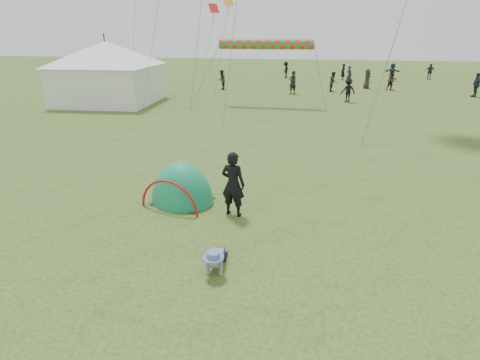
% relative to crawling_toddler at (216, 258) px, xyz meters
% --- Properties ---
extents(ground, '(140.00, 140.00, 0.00)m').
position_rel_crawling_toddler_xyz_m(ground, '(0.49, -0.14, -0.28)').
color(ground, '#294B15').
extents(crawling_toddler, '(0.55, 0.76, 0.56)m').
position_rel_crawling_toddler_xyz_m(crawling_toddler, '(0.00, 0.00, 0.00)').
color(crawling_toddler, black).
rests_on(crawling_toddler, ground).
extents(popup_tent, '(2.11, 1.86, 2.36)m').
position_rel_crawling_toddler_xyz_m(popup_tent, '(-1.78, 3.04, -0.28)').
color(popup_tent, '#09774C').
rests_on(popup_tent, ground).
extents(standing_adult, '(0.69, 0.52, 1.73)m').
position_rel_crawling_toddler_xyz_m(standing_adult, '(-0.19, 2.52, 0.58)').
color(standing_adult, black).
rests_on(standing_adult, ground).
extents(event_marquee, '(6.76, 6.76, 4.36)m').
position_rel_crawling_toddler_xyz_m(event_marquee, '(-12.18, 17.89, 1.90)').
color(event_marquee, white).
rests_on(event_marquee, ground).
extents(crowd_person_0, '(0.60, 0.70, 1.63)m').
position_rel_crawling_toddler_xyz_m(crowd_person_0, '(4.41, 35.42, 0.53)').
color(crowd_person_0, black).
rests_on(crowd_person_0, ground).
extents(crowd_person_1, '(1.04, 0.94, 1.75)m').
position_rel_crawling_toddler_xyz_m(crowd_person_1, '(8.04, 28.21, 0.59)').
color(crowd_person_1, '#342421').
rests_on(crowd_person_1, ground).
extents(crowd_person_2, '(0.97, 0.45, 1.62)m').
position_rel_crawling_toddler_xyz_m(crowd_person_2, '(13.40, 37.68, 0.53)').
color(crowd_person_2, '#1F2A2F').
rests_on(crowd_person_2, ground).
extents(crowd_person_3, '(1.19, 0.90, 1.63)m').
position_rel_crawling_toddler_xyz_m(crowd_person_3, '(3.96, 21.40, 0.53)').
color(crowd_person_3, black).
rests_on(crowd_person_3, ground).
extents(crowd_person_4, '(0.76, 0.94, 1.66)m').
position_rel_crawling_toddler_xyz_m(crowd_person_4, '(6.10, 29.08, 0.55)').
color(crowd_person_4, '#32231F').
rests_on(crowd_person_4, ground).
extents(crowd_person_5, '(1.65, 1.22, 1.73)m').
position_rel_crawling_toddler_xyz_m(crowd_person_5, '(9.31, 35.71, 0.58)').
color(crowd_person_5, '#242D43').
rests_on(crowd_person_5, ground).
extents(crowd_person_6, '(0.68, 0.71, 1.64)m').
position_rel_crawling_toddler_xyz_m(crowd_person_6, '(4.82, 32.47, 0.54)').
color(crowd_person_6, black).
rests_on(crowd_person_6, ground).
extents(crowd_person_7, '(0.74, 0.88, 1.62)m').
position_rel_crawling_toddler_xyz_m(crowd_person_7, '(3.12, 26.46, 0.53)').
color(crowd_person_7, '#352D22').
rests_on(crowd_person_7, ground).
extents(crowd_person_8, '(0.49, 0.99, 1.63)m').
position_rel_crawling_toddler_xyz_m(crowd_person_8, '(-18.48, 36.31, 0.53)').
color(crowd_person_8, black).
rests_on(crowd_person_8, ground).
extents(crowd_person_9, '(0.88, 1.23, 1.72)m').
position_rel_crawling_toddler_xyz_m(crowd_person_9, '(-1.61, 36.24, 0.58)').
color(crowd_person_9, black).
rests_on(crowd_person_9, ground).
extents(crowd_person_11, '(1.54, 0.51, 1.66)m').
position_rel_crawling_toddler_xyz_m(crowd_person_11, '(-11.64, 23.52, 0.55)').
color(crowd_person_11, '#1B242A').
rests_on(crowd_person_11, ground).
extents(crowd_person_12, '(0.78, 0.74, 1.80)m').
position_rel_crawling_toddler_xyz_m(crowd_person_12, '(-0.09, 24.47, 0.62)').
color(crowd_person_12, black).
rests_on(crowd_person_12, ground).
extents(crowd_person_13, '(0.72, 0.87, 1.64)m').
position_rel_crawling_toddler_xyz_m(crowd_person_13, '(-6.25, 25.92, 0.54)').
color(crowd_person_13, '#33261E').
rests_on(crowd_person_13, ground).
extents(crowd_person_14, '(0.47, 1.06, 1.78)m').
position_rel_crawling_toddler_xyz_m(crowd_person_14, '(13.62, 25.68, 0.61)').
color(crowd_person_14, '#202D3A').
rests_on(crowd_person_14, ground).
extents(rainbow_tube_kite, '(6.07, 0.64, 0.64)m').
position_rel_crawling_toddler_xyz_m(rainbow_tube_kite, '(-1.59, 19.06, 3.60)').
color(rainbow_tube_kite, red).
extents(diamond_kite_6, '(0.85, 0.85, 0.70)m').
position_rel_crawling_toddler_xyz_m(diamond_kite_6, '(-6.65, 25.39, 6.12)').
color(diamond_kite_6, red).
extents(diamond_kite_8, '(0.97, 0.97, 0.79)m').
position_rel_crawling_toddler_xyz_m(diamond_kite_8, '(-5.68, 26.32, 6.71)').
color(diamond_kite_8, yellow).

